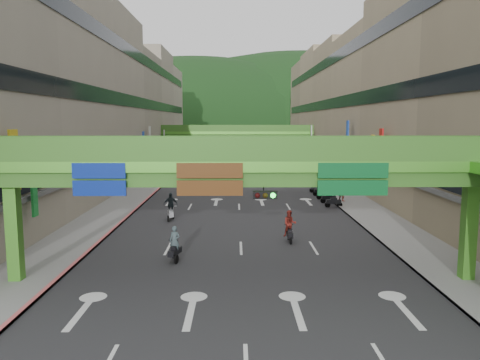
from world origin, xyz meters
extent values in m
plane|color=black|center=(0.00, 0.00, 0.00)|extent=(320.00, 320.00, 0.00)
cube|color=#28282B|center=(0.00, 50.00, 0.01)|extent=(18.00, 140.00, 0.02)
cube|color=gray|center=(-11.00, 50.00, 0.07)|extent=(4.00, 140.00, 0.15)
cube|color=gray|center=(11.00, 50.00, 0.07)|extent=(4.00, 140.00, 0.15)
cube|color=#CC5959|center=(-9.10, 50.00, 0.09)|extent=(0.20, 140.00, 0.18)
cube|color=gray|center=(9.10, 50.00, 0.09)|extent=(0.20, 140.00, 0.18)
cube|color=#9E937F|center=(-19.00, 50.00, 9.50)|extent=(12.00, 95.00, 19.00)
cube|color=black|center=(-12.95, 50.00, 4.20)|extent=(0.08, 90.25, 1.40)
cube|color=black|center=(-12.95, 50.00, 10.20)|extent=(0.08, 90.25, 1.40)
cube|color=black|center=(-12.95, 50.00, 16.20)|extent=(0.08, 90.25, 1.40)
cube|color=gray|center=(19.00, 50.00, 9.50)|extent=(12.00, 95.00, 19.00)
cube|color=black|center=(12.95, 50.00, 4.20)|extent=(0.08, 90.25, 1.40)
cube|color=black|center=(12.95, 50.00, 10.20)|extent=(0.08, 90.25, 1.40)
cube|color=black|center=(12.95, 50.00, 16.20)|extent=(0.08, 90.25, 1.40)
cube|color=#4C9E2D|center=(0.00, 6.00, 5.75)|extent=(28.00, 2.20, 0.50)
cube|color=#387223|center=(0.00, 6.00, 5.15)|extent=(28.00, 1.76, 0.70)
cube|color=#4C9E2D|center=(-11.00, 6.00, 2.40)|extent=(0.60, 0.60, 4.80)
cube|color=#4C9E2D|center=(11.00, 6.00, 2.40)|extent=(0.60, 0.60, 4.80)
cube|color=#387223|center=(0.00, 4.96, 6.55)|extent=(28.00, 0.12, 1.10)
cube|color=#387223|center=(0.00, 7.04, 6.55)|extent=(28.00, 0.12, 1.10)
cube|color=navy|center=(-6.50, 4.92, 5.15)|extent=(2.40, 0.12, 1.50)
cube|color=#593314|center=(-1.50, 4.92, 5.15)|extent=(3.00, 0.12, 1.50)
cube|color=#0C5926|center=(5.00, 4.92, 5.15)|extent=(3.20, 0.12, 1.50)
cube|color=black|center=(1.00, 4.77, 4.50)|extent=(1.10, 0.28, 0.35)
cube|color=#4C9E2D|center=(0.00, 65.00, 5.75)|extent=(28.00, 2.20, 0.50)
cube|color=#387223|center=(0.00, 65.00, 5.15)|extent=(28.00, 1.76, 0.70)
cube|color=#4C9E2D|center=(-11.00, 65.00, 2.40)|extent=(0.60, 0.60, 4.80)
cube|color=#4C9E2D|center=(11.00, 65.00, 2.40)|extent=(0.60, 0.60, 4.80)
cube|color=#387223|center=(0.00, 63.96, 6.55)|extent=(28.00, 0.12, 1.10)
cube|color=#387223|center=(0.00, 66.04, 6.55)|extent=(28.00, 0.12, 1.10)
ellipsoid|color=#1C4419|center=(-15.00, 160.00, 0.00)|extent=(168.00, 140.00, 112.00)
ellipsoid|color=#1C4419|center=(25.00, 180.00, 0.00)|extent=(208.00, 176.00, 128.00)
cylinder|color=black|center=(0.00, 30.00, 6.20)|extent=(26.00, 0.03, 0.03)
cone|color=red|center=(-12.50, 30.00, 5.95)|extent=(0.36, 0.36, 0.40)
cone|color=gold|center=(-10.23, 30.00, 5.95)|extent=(0.36, 0.36, 0.40)
cone|color=#193FB2|center=(-7.95, 30.00, 5.95)|extent=(0.36, 0.36, 0.40)
cone|color=silver|center=(-5.68, 30.00, 5.95)|extent=(0.36, 0.36, 0.40)
cone|color=#198C33|center=(-3.41, 30.00, 5.95)|extent=(0.36, 0.36, 0.40)
cone|color=orange|center=(-1.14, 30.00, 5.95)|extent=(0.36, 0.36, 0.40)
cone|color=red|center=(1.14, 30.00, 5.95)|extent=(0.36, 0.36, 0.40)
cone|color=gold|center=(3.41, 30.00, 5.95)|extent=(0.36, 0.36, 0.40)
cone|color=#193FB2|center=(5.68, 30.00, 5.95)|extent=(0.36, 0.36, 0.40)
cone|color=silver|center=(7.95, 30.00, 5.95)|extent=(0.36, 0.36, 0.40)
cone|color=#198C33|center=(10.23, 30.00, 5.95)|extent=(0.36, 0.36, 0.40)
cone|color=orange|center=(12.50, 30.00, 5.95)|extent=(0.36, 0.36, 0.40)
cube|color=black|center=(-3.74, 9.44, 0.55)|extent=(0.67, 1.35, 0.35)
cube|color=black|center=(-3.74, 9.44, 0.80)|extent=(0.43, 0.61, 0.18)
cube|color=black|center=(-3.88, 9.97, 1.05)|extent=(0.55, 0.20, 0.06)
cylinder|color=black|center=(-3.88, 9.97, 0.25)|extent=(0.22, 0.51, 0.50)
cylinder|color=black|center=(-3.60, 8.90, 0.25)|extent=(0.22, 0.51, 0.50)
imported|color=#46585E|center=(-3.74, 9.44, 1.17)|extent=(0.68, 0.53, 1.64)
cube|color=black|center=(3.18, 13.50, 0.55)|extent=(0.39, 1.31, 0.35)
cube|color=black|center=(3.18, 13.50, 0.80)|extent=(0.32, 0.56, 0.18)
cube|color=black|center=(3.17, 14.05, 1.05)|extent=(0.55, 0.08, 0.06)
cylinder|color=black|center=(3.17, 14.05, 0.25)|extent=(0.11, 0.50, 0.50)
cylinder|color=black|center=(3.20, 12.95, 0.25)|extent=(0.11, 0.50, 0.50)
imported|color=maroon|center=(3.18, 13.50, 1.22)|extent=(0.86, 0.68, 1.74)
cube|color=#A1A1A8|center=(-5.46, 20.20, 0.55)|extent=(0.64, 1.35, 0.35)
cube|color=#A1A1A8|center=(-5.46, 20.20, 0.80)|extent=(0.42, 0.60, 0.18)
cube|color=#A1A1A8|center=(-5.33, 20.74, 1.05)|extent=(0.55, 0.19, 0.06)
cylinder|color=black|center=(-5.33, 20.74, 0.25)|extent=(0.21, 0.51, 0.50)
cylinder|color=black|center=(-5.58, 19.67, 0.25)|extent=(0.21, 0.51, 0.50)
imported|color=#232C31|center=(-5.46, 20.20, 1.29)|extent=(1.17, 0.70, 1.87)
cube|color=maroon|center=(-0.99, 46.97, 0.55)|extent=(0.56, 1.34, 0.35)
cube|color=maroon|center=(-0.99, 46.97, 0.80)|extent=(0.39, 0.59, 0.18)
cube|color=maroon|center=(-0.90, 47.51, 1.05)|extent=(0.55, 0.15, 0.06)
cylinder|color=black|center=(-0.90, 47.51, 0.25)|extent=(0.18, 0.51, 0.50)
cylinder|color=black|center=(-1.08, 46.43, 0.25)|extent=(0.18, 0.51, 0.50)
imported|color=#494850|center=(-0.99, 46.97, 1.22)|extent=(0.93, 0.69, 1.74)
cube|color=black|center=(8.58, 25.60, 0.55)|extent=(1.31, 0.37, 0.35)
cube|color=black|center=(8.58, 25.60, 0.80)|extent=(0.55, 0.31, 0.18)
cube|color=black|center=(9.13, 25.61, 1.05)|extent=(0.07, 0.55, 0.06)
cylinder|color=black|center=(9.13, 25.61, 0.25)|extent=(0.50, 0.11, 0.50)
cylinder|color=black|center=(8.03, 25.59, 0.25)|extent=(0.50, 0.11, 0.50)
cube|color=black|center=(8.58, 27.80, 0.55)|extent=(1.31, 0.37, 0.35)
cube|color=black|center=(8.58, 27.80, 0.80)|extent=(0.55, 0.31, 0.18)
cube|color=black|center=(9.13, 27.81, 1.05)|extent=(0.07, 0.55, 0.06)
cylinder|color=black|center=(9.13, 27.81, 0.25)|extent=(0.50, 0.11, 0.50)
cylinder|color=black|center=(8.03, 27.79, 0.25)|extent=(0.50, 0.11, 0.50)
cube|color=black|center=(8.58, 30.00, 0.55)|extent=(1.31, 0.37, 0.35)
cube|color=black|center=(8.58, 30.00, 0.80)|extent=(0.55, 0.31, 0.18)
cube|color=black|center=(9.13, 30.01, 1.05)|extent=(0.07, 0.55, 0.06)
cylinder|color=black|center=(9.13, 30.01, 0.25)|extent=(0.50, 0.11, 0.50)
cylinder|color=black|center=(8.03, 29.99, 0.25)|extent=(0.50, 0.11, 0.50)
cube|color=black|center=(8.58, 32.20, 0.55)|extent=(1.31, 0.37, 0.35)
cube|color=black|center=(8.58, 32.20, 0.80)|extent=(0.55, 0.31, 0.18)
cube|color=black|center=(9.13, 32.21, 1.05)|extent=(0.07, 0.55, 0.06)
cylinder|color=black|center=(9.13, 32.21, 0.25)|extent=(0.50, 0.11, 0.50)
cylinder|color=black|center=(8.03, 32.19, 0.25)|extent=(0.50, 0.11, 0.50)
cube|color=black|center=(8.58, 34.40, 0.55)|extent=(1.31, 0.37, 0.35)
cube|color=black|center=(8.58, 34.40, 0.80)|extent=(0.55, 0.31, 0.18)
cube|color=black|center=(9.13, 34.41, 1.05)|extent=(0.07, 0.55, 0.06)
cylinder|color=black|center=(9.13, 34.41, 0.25)|extent=(0.50, 0.11, 0.50)
cylinder|color=black|center=(8.03, 34.39, 0.25)|extent=(0.50, 0.11, 0.50)
imported|color=#B2B4BA|center=(-3.20, 53.07, 0.64)|extent=(2.01, 4.07, 1.28)
imported|color=orange|center=(2.32, 66.39, 0.67)|extent=(2.02, 4.10, 1.35)
imported|color=#BE3D2C|center=(9.94, 27.97, 0.88)|extent=(0.92, 0.75, 1.76)
imported|color=black|center=(12.20, 37.11, 0.81)|extent=(1.01, 0.58, 1.62)
imported|color=#2D4155|center=(10.50, 37.06, 0.84)|extent=(0.82, 0.56, 1.69)
camera|label=1|loc=(-0.34, -16.09, 7.84)|focal=35.00mm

